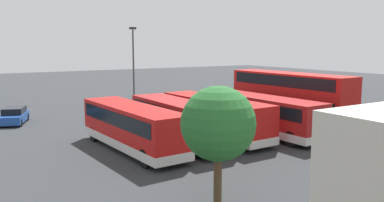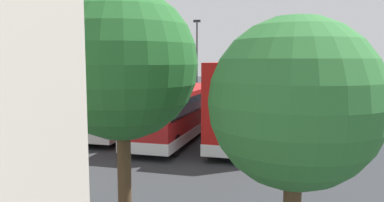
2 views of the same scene
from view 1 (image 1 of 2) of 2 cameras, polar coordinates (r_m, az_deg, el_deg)
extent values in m
plane|color=#2D3033|center=(39.70, -5.69, -1.99)|extent=(140.00, 140.00, 0.00)
cube|color=#B71411|center=(34.60, 13.75, 0.43)|extent=(3.03, 11.64, 4.20)
cube|color=silver|center=(34.88, 13.65, -2.54)|extent=(3.08, 11.68, 0.55)
cube|color=black|center=(34.63, 13.74, 0.10)|extent=(3.06, 10.84, 0.90)
cube|color=black|center=(34.44, 13.84, 2.91)|extent=(3.06, 10.84, 0.90)
cube|color=black|center=(38.72, 7.38, 1.09)|extent=(2.25, 0.15, 1.10)
cylinder|color=black|center=(37.17, 7.49, -1.85)|extent=(0.35, 1.11, 1.10)
cylinder|color=black|center=(38.68, 9.98, -1.52)|extent=(0.35, 1.11, 1.10)
cylinder|color=black|center=(31.31, 18.19, -4.06)|extent=(0.35, 1.11, 1.10)
cylinder|color=black|center=(33.09, 20.58, -3.53)|extent=(0.35, 1.11, 1.10)
cube|color=#A51919|center=(31.72, 9.25, -1.58)|extent=(3.06, 12.00, 2.60)
cube|color=silver|center=(31.91, 9.21, -3.40)|extent=(3.10, 12.04, 0.55)
cube|color=black|center=(31.63, 9.27, -0.51)|extent=(3.09, 11.20, 0.90)
cube|color=black|center=(36.15, 2.75, 0.65)|extent=(2.25, 0.16, 1.10)
cylinder|color=black|center=(34.62, 2.67, -2.52)|extent=(0.35, 1.11, 1.10)
cylinder|color=black|center=(36.00, 5.53, -2.14)|extent=(0.35, 1.11, 1.10)
cylinder|color=black|center=(28.04, 13.93, -5.28)|extent=(0.35, 1.11, 1.10)
cylinder|color=black|center=(29.72, 16.84, -4.64)|extent=(0.35, 1.11, 1.10)
cube|color=#B71411|center=(29.90, 3.30, -2.08)|extent=(2.95, 10.67, 2.60)
cube|color=silver|center=(30.10, 3.29, -4.00)|extent=(3.00, 10.71, 0.55)
cube|color=black|center=(29.80, 3.31, -0.94)|extent=(2.98, 9.87, 0.90)
cube|color=black|center=(34.14, -2.10, 0.22)|extent=(2.25, 0.15, 1.10)
cylinder|color=black|center=(32.64, -2.43, -3.17)|extent=(0.34, 1.11, 1.10)
cylinder|color=black|center=(33.84, 0.82, -2.76)|extent=(0.34, 1.11, 1.10)
cylinder|color=black|center=(26.47, 6.45, -5.88)|extent=(0.34, 1.11, 1.10)
cylinder|color=black|center=(27.95, 9.99, -5.21)|extent=(0.34, 1.11, 1.10)
cube|color=#A51919|center=(28.09, -1.83, -2.73)|extent=(2.61, 10.37, 2.60)
cube|color=silver|center=(28.30, -1.82, -4.76)|extent=(2.65, 10.41, 0.55)
cube|color=black|center=(27.99, -1.84, -1.52)|extent=(2.67, 9.57, 0.90)
cube|color=black|center=(32.54, -6.46, -0.22)|extent=(2.25, 0.07, 1.10)
cylinder|color=black|center=(31.09, -7.14, -3.80)|extent=(0.31, 1.10, 1.10)
cylinder|color=black|center=(32.08, -3.49, -3.38)|extent=(0.31, 1.10, 1.10)
cylinder|color=black|center=(24.62, 0.37, -6.90)|extent=(0.31, 1.10, 1.10)
cylinder|color=black|center=(25.85, 4.60, -6.20)|extent=(0.31, 1.10, 1.10)
cube|color=#B71411|center=(26.45, -8.53, -3.49)|extent=(3.13, 10.62, 2.60)
cube|color=silver|center=(26.67, -8.48, -5.65)|extent=(3.18, 10.66, 0.55)
cube|color=black|center=(26.34, -8.55, -2.21)|extent=(3.15, 9.82, 0.90)
cube|color=black|center=(31.09, -12.89, -0.75)|extent=(2.25, 0.19, 1.10)
cylinder|color=black|center=(29.69, -13.76, -4.54)|extent=(0.36, 1.12, 1.10)
cylinder|color=black|center=(30.54, -9.81, -4.07)|extent=(0.36, 1.12, 1.10)
cylinder|color=black|center=(22.89, -6.68, -8.12)|extent=(0.36, 1.12, 1.10)
cylinder|color=black|center=(23.99, -1.90, -7.31)|extent=(0.36, 1.12, 1.10)
cube|color=#235999|center=(38.01, 18.72, -0.09)|extent=(4.16, 6.01, 2.80)
cube|color=black|center=(41.27, 16.01, 0.22)|extent=(3.02, 2.71, 2.20)
cylinder|color=black|center=(40.88, 14.56, -1.21)|extent=(0.59, 1.04, 1.00)
cylinder|color=black|center=(41.96, 17.31, -1.09)|extent=(0.59, 1.04, 1.00)
cylinder|color=black|center=(36.16, 18.53, -2.56)|extent=(0.59, 1.04, 1.00)
cylinder|color=black|center=(37.37, 21.50, -2.38)|extent=(0.59, 1.04, 1.00)
cube|color=#1E479E|center=(38.45, -24.01, -2.19)|extent=(3.09, 4.40, 0.70)
cube|color=black|center=(38.55, -24.00, -1.22)|extent=(2.38, 2.83, 0.55)
cylinder|color=black|center=(36.96, -23.25, -2.86)|extent=(0.43, 0.68, 0.64)
cylinder|color=black|center=(37.33, -25.66, -2.90)|extent=(0.43, 0.68, 0.64)
cylinder|color=black|center=(39.68, -22.43, -2.11)|extent=(0.43, 0.68, 0.64)
cylinder|color=black|center=(40.02, -24.68, -2.15)|extent=(0.43, 0.68, 0.64)
cube|color=silver|center=(46.26, -2.89, 0.13)|extent=(3.74, 4.46, 0.70)
cube|color=black|center=(45.98, -2.91, 0.87)|extent=(2.71, 2.98, 0.55)
cylinder|color=black|center=(47.79, -3.74, 0.13)|extent=(0.53, 0.66, 0.64)
cylinder|color=black|center=(47.70, -1.82, 0.12)|extent=(0.53, 0.66, 0.64)
cylinder|color=black|center=(44.89, -4.02, -0.39)|extent=(0.53, 0.66, 0.64)
cylinder|color=black|center=(44.79, -1.98, -0.40)|extent=(0.53, 0.66, 0.64)
cylinder|color=#38383D|center=(42.40, -8.32, 4.33)|extent=(0.16, 0.16, 8.41)
cube|color=#262628|center=(42.34, -8.45, 10.22)|extent=(0.70, 0.30, 0.24)
cylinder|color=#4C3823|center=(17.83, 3.68, -10.63)|extent=(0.36, 0.36, 2.40)
sphere|color=#236028|center=(17.22, 3.75, -3.23)|extent=(3.27, 3.27, 3.27)
camera|label=2|loc=(28.44, 53.19, 0.32)|focal=35.01mm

